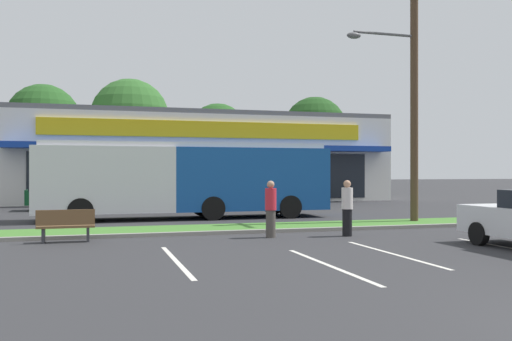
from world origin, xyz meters
name	(u,v)px	position (x,y,z in m)	size (l,w,h in m)	color
grass_median	(297,226)	(0.00, 14.00, 0.06)	(56.00, 2.20, 0.12)	#427A2D
curb_lip	(310,230)	(0.00, 12.78, 0.06)	(56.00, 0.24, 0.12)	gray
parking_stripe_0	(176,261)	(-5.25, 7.82, 0.00)	(0.12, 4.80, 0.01)	silver
parking_stripe_1	(329,265)	(-2.16, 6.30, 0.00)	(0.12, 4.80, 0.01)	silver
parking_stripe_2	(393,254)	(0.05, 7.42, 0.00)	(0.12, 4.80, 0.01)	silver
storefront_building	(193,158)	(0.10, 36.07, 3.02)	(25.89, 13.49, 6.03)	silver
tree_left	(43,120)	(-10.81, 42.43, 6.09)	(5.71, 5.71, 8.96)	#473323
tree_mid_left	(130,118)	(-3.98, 44.32, 6.63)	(6.69, 6.69, 9.99)	#473323
tree_mid	(218,133)	(4.26, 46.58, 5.60)	(5.62, 5.62, 8.43)	#473323
tree_mid_right	(315,128)	(12.36, 42.43, 5.94)	(5.71, 5.71, 8.82)	#473323
utility_pole	(411,85)	(4.80, 14.24, 5.41)	(3.03, 2.40, 10.13)	#4C3826
city_bus	(186,178)	(-3.20, 19.11, 1.77)	(12.44, 2.68, 3.25)	#144793
bus_stop_bench	(66,225)	(-7.81, 12.00, 0.50)	(1.60, 0.45, 0.95)	brown
car_0	(236,194)	(0.68, 25.63, 0.76)	(4.36, 1.89, 1.50)	navy
car_1	(69,195)	(-8.24, 26.02, 0.79)	(4.14, 1.88, 1.51)	#0C3F1E
pedestrian_near_bench	(347,208)	(0.63, 11.20, 0.89)	(0.36, 0.36, 1.76)	black
pedestrian_by_pole	(271,209)	(-1.80, 11.52, 0.88)	(0.35, 0.35, 1.75)	#47423D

